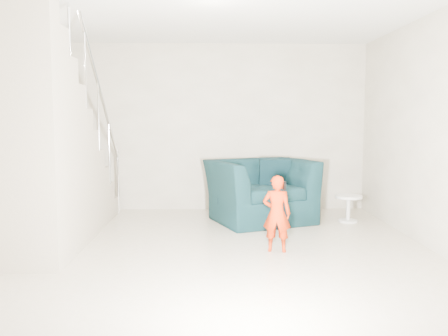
% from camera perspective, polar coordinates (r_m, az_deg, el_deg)
% --- Properties ---
extents(floor, '(5.50, 5.50, 0.00)m').
position_cam_1_polar(floor, '(5.23, -1.30, -10.71)').
color(floor, tan).
rests_on(floor, ground).
extents(ceiling, '(5.50, 5.50, 0.00)m').
position_cam_1_polar(ceiling, '(5.15, -1.38, 19.44)').
color(ceiling, silver).
rests_on(ceiling, back_wall).
extents(back_wall, '(5.00, 0.00, 5.00)m').
position_cam_1_polar(back_wall, '(7.76, -1.43, 4.87)').
color(back_wall, '#A19783').
rests_on(back_wall, floor).
extents(front_wall, '(5.00, 0.00, 5.00)m').
position_cam_1_polar(front_wall, '(2.26, -1.05, 2.10)').
color(front_wall, '#A19783').
rests_on(front_wall, floor).
extents(right_wall, '(0.00, 5.50, 5.50)m').
position_cam_1_polar(right_wall, '(5.61, 25.19, 3.87)').
color(right_wall, '#A19783').
rests_on(right_wall, floor).
extents(armchair, '(1.72, 1.62, 0.89)m').
position_cam_1_polar(armchair, '(6.96, 4.41, -2.73)').
color(armchair, black).
rests_on(armchair, floor).
extents(toddler, '(0.35, 0.26, 0.87)m').
position_cam_1_polar(toddler, '(5.39, 6.36, -5.47)').
color(toddler, '#AC1605').
rests_on(toddler, floor).
extents(side_table, '(0.39, 0.39, 0.39)m').
position_cam_1_polar(side_table, '(7.13, 14.73, -4.21)').
color(side_table, silver).
rests_on(side_table, floor).
extents(staircase, '(1.02, 3.03, 3.62)m').
position_cam_1_polar(staircase, '(5.93, -21.06, 0.22)').
color(staircase, '#ADA089').
rests_on(staircase, floor).
extents(cushion, '(0.46, 0.22, 0.45)m').
position_cam_1_polar(cushion, '(7.17, 6.09, -0.53)').
color(cushion, black).
rests_on(cushion, armchair).
extents(throw, '(0.05, 0.49, 0.55)m').
position_cam_1_polar(throw, '(6.98, -0.59, -1.74)').
color(throw, black).
rests_on(throw, armchair).
extents(phone, '(0.03, 0.05, 0.10)m').
position_cam_1_polar(phone, '(5.29, 7.26, -2.15)').
color(phone, black).
rests_on(phone, toddler).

